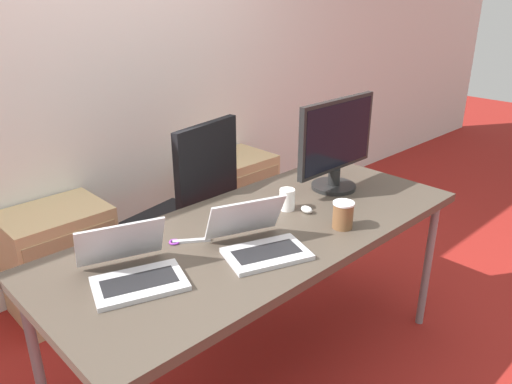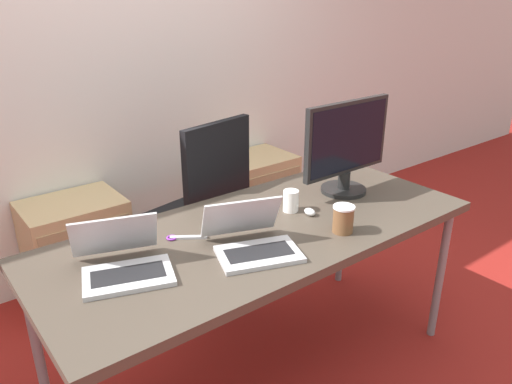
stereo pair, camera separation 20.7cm
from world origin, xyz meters
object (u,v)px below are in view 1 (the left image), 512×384
laptop_right (133,269)px  mouse (307,210)px  cabinet_right (233,198)px  laptop_left (259,241)px  office_chair (184,236)px  coffee_cup_white (287,199)px  coffee_cup_brown (343,215)px  monitor (336,144)px  cabinet_left (61,261)px

laptop_right → mouse: (0.85, -0.05, -0.03)m
cabinet_right → laptop_left: size_ratio=1.57×
office_chair → coffee_cup_white: office_chair is taller
coffee_cup_brown → monitor: bearing=42.6°
coffee_cup_brown → coffee_cup_white: bearing=96.3°
mouse → coffee_cup_brown: (-0.00, -0.20, 0.04)m
monitor → coffee_cup_brown: 0.47m
laptop_right → laptop_left: bearing=-18.9°
cabinet_right → coffee_cup_brown: bearing=-113.3°
laptop_right → mouse: laptop_right is taller
office_chair → laptop_left: 0.98m
cabinet_left → monitor: bearing=-46.7°
laptop_left → coffee_cup_white: size_ratio=3.97×
laptop_right → monitor: monitor is taller
laptop_left → monitor: monitor is taller
office_chair → mouse: bearing=-79.3°
cabinet_left → laptop_left: 1.40m
monitor → office_chair: bearing=125.2°
mouse → coffee_cup_white: size_ratio=0.60×
monitor → coffee_cup_brown: monitor is taller
laptop_left → coffee_cup_brown: bearing=-14.0°
coffee_cup_brown → mouse: bearing=89.1°
laptop_right → mouse: 0.85m
cabinet_right → laptop_right: size_ratio=1.59×
monitor → mouse: bearing=-162.8°
cabinet_right → monitor: 1.30m
cabinet_right → coffee_cup_brown: coffee_cup_brown is taller
cabinet_left → laptop_right: laptop_right is taller
cabinet_right → laptop_left: bearing=-127.7°
coffee_cup_white → mouse: bearing=-68.3°
office_chair → laptop_left: (-0.25, -0.86, 0.40)m
laptop_right → monitor: 1.19m
mouse → office_chair: bearing=100.7°
office_chair → coffee_cup_brown: 1.05m
cabinet_left → cabinet_right: 1.27m
office_chair → coffee_cup_white: size_ratio=11.16×
monitor → mouse: monitor is taller
mouse → coffee_cup_brown: size_ratio=0.51×
office_chair → laptop_left: office_chair is taller
office_chair → coffee_cup_white: (0.11, -0.67, 0.40)m
laptop_left → laptop_right: bearing=161.1°
monitor → coffee_cup_brown: size_ratio=4.53×
laptop_left → mouse: size_ratio=6.58×
laptop_right → monitor: (1.17, 0.05, 0.19)m
monitor → laptop_right: bearing=-177.8°
office_chair → mouse: size_ratio=18.51×
laptop_right → coffee_cup_brown: 0.88m
cabinet_right → monitor: bearing=-103.9°
mouse → coffee_cup_brown: bearing=-90.9°
cabinet_left → cabinet_right: same height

